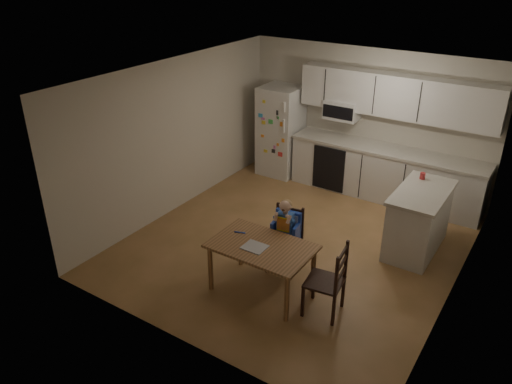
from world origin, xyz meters
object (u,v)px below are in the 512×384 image
at_px(kitchen_island, 418,220).
at_px(dining_table, 262,251).
at_px(chair_side, 333,277).
at_px(chair_booster, 286,227).
at_px(refrigerator, 281,131).
at_px(red_cup, 423,176).

bearing_deg(kitchen_island, dining_table, -123.23).
height_order(dining_table, chair_side, chair_side).
relative_size(kitchen_island, chair_side, 1.35).
distance_m(kitchen_island, chair_booster, 1.99).
bearing_deg(dining_table, chair_booster, 90.55).
relative_size(dining_table, chair_side, 1.33).
bearing_deg(refrigerator, kitchen_island, -23.14).
xyz_separation_m(kitchen_island, chair_booster, (-1.36, -1.45, 0.16)).
relative_size(red_cup, chair_side, 0.10).
height_order(dining_table, chair_booster, chair_booster).
relative_size(kitchen_island, red_cup, 13.29).
bearing_deg(refrigerator, dining_table, -62.83).
distance_m(chair_booster, chair_side, 1.10).
distance_m(refrigerator, dining_table, 3.81).
bearing_deg(chair_side, dining_table, -93.78).
xyz_separation_m(refrigerator, kitchen_island, (3.08, -1.32, -0.37)).
xyz_separation_m(dining_table, chair_booster, (-0.01, 0.61, 0.05)).
bearing_deg(red_cup, chair_side, -96.57).
xyz_separation_m(refrigerator, chair_side, (2.68, -3.32, -0.31)).
relative_size(refrigerator, dining_table, 1.34).
bearing_deg(dining_table, chair_side, 3.79).
bearing_deg(kitchen_island, red_cup, 108.45).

